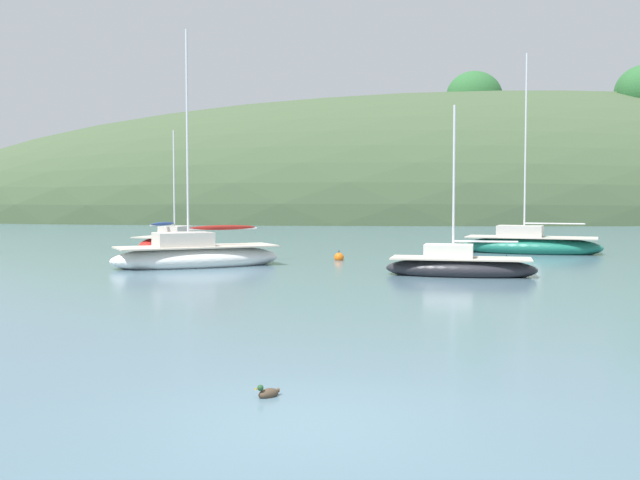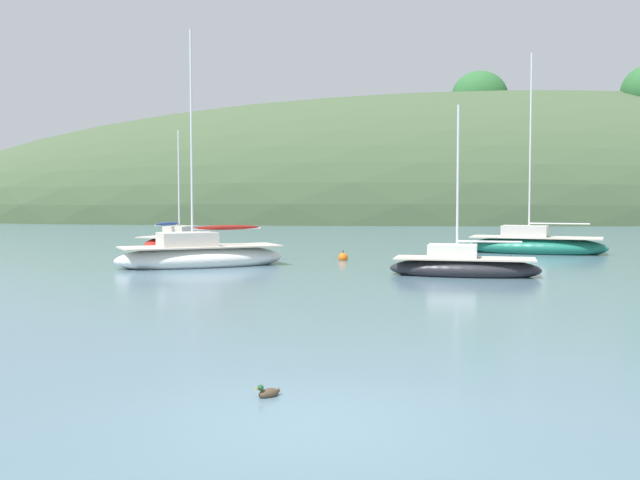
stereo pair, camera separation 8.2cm
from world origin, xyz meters
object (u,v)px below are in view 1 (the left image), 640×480
sailboat_navy_dinghy (534,245)px  sailboat_red_portside (200,256)px  mooring_buoy_channel (510,263)px  duck_lone_right (272,393)px  mooring_buoy_inner (343,258)px  sailboat_cream_ketch (176,241)px  sailboat_orange_cutter (463,266)px

sailboat_navy_dinghy → sailboat_red_portside: bearing=-154.8°
mooring_buoy_channel → duck_lone_right: (-8.53, -21.10, -0.07)m
mooring_buoy_channel → mooring_buoy_inner: bearing=158.3°
sailboat_navy_dinghy → mooring_buoy_channel: bearing=-112.3°
sailboat_red_portside → mooring_buoy_channel: bearing=1.6°
sailboat_red_portside → sailboat_navy_dinghy: sailboat_navy_dinghy is taller
sailboat_cream_ketch → duck_lone_right: sailboat_cream_ketch is taller
sailboat_red_portside → sailboat_cream_ketch: 12.18m
sailboat_red_portside → sailboat_cream_ketch: bearing=105.3°
mooring_buoy_channel → sailboat_orange_cutter: bearing=-123.7°
mooring_buoy_channel → sailboat_cream_ketch: bearing=144.7°
mooring_buoy_inner → sailboat_red_portside: bearing=-152.5°
sailboat_orange_cutter → sailboat_cream_ketch: bearing=131.0°
mooring_buoy_channel → duck_lone_right: size_ratio=1.44×
sailboat_navy_dinghy → sailboat_orange_cutter: (-5.59, -11.12, -0.08)m
sailboat_navy_dinghy → sailboat_orange_cutter: bearing=-116.7°
sailboat_navy_dinghy → mooring_buoy_inner: bearing=-156.2°
sailboat_cream_ketch → sailboat_navy_dinghy: sailboat_navy_dinghy is taller
sailboat_orange_cutter → mooring_buoy_channel: (2.69, 4.05, -0.22)m
sailboat_cream_ketch → mooring_buoy_channel: bearing=-35.3°
sailboat_cream_ketch → sailboat_navy_dinghy: (19.00, -4.31, 0.06)m
sailboat_orange_cutter → duck_lone_right: bearing=-108.9°
sailboat_cream_ketch → mooring_buoy_channel: size_ratio=12.60×
sailboat_cream_ketch → sailboat_navy_dinghy: size_ratio=0.66×
sailboat_orange_cutter → mooring_buoy_channel: sailboat_orange_cutter is taller
sailboat_cream_ketch → sailboat_navy_dinghy: 19.49m
sailboat_navy_dinghy → duck_lone_right: sailboat_navy_dinghy is taller
mooring_buoy_channel → duck_lone_right: bearing=-112.0°
sailboat_red_portside → sailboat_navy_dinghy: 17.46m
sailboat_navy_dinghy → duck_lone_right: 30.40m
mooring_buoy_channel → duck_lone_right: mooring_buoy_channel is taller
sailboat_navy_dinghy → sailboat_orange_cutter: 12.44m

